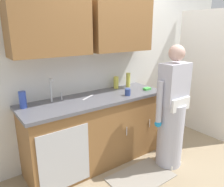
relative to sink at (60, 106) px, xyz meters
name	(u,v)px	position (x,y,z in m)	size (l,w,h in m)	color
ground_plane	(160,171)	(1.04, -0.71, -0.93)	(9.00, 9.00, 0.00)	#998466
kitchen_wall_with_uppers	(108,52)	(0.90, 0.29, 0.55)	(4.80, 0.44, 2.70)	silver
closet_door_panel	(205,75)	(2.49, -0.31, 0.12)	(1.10, 0.04, 2.10)	silver
counter_cabinet	(96,131)	(0.49, -0.01, -0.48)	(1.90, 0.62, 0.90)	brown
countertop	(95,99)	(0.49, -0.01, -0.01)	(1.96, 0.66, 0.04)	#595960
sink	(60,106)	(0.00, 0.00, 0.00)	(0.50, 0.36, 0.35)	#B7BABF
person_at_sink	(172,117)	(1.26, -0.65, -0.23)	(0.55, 0.34, 1.62)	white
floor_mat	(141,177)	(0.74, -0.66, -0.92)	(0.80, 0.50, 0.01)	gray
bottle_water_tall	(23,100)	(-0.37, 0.13, 0.11)	(0.08, 0.08, 0.19)	#334CB2
bottle_water_short	(116,82)	(0.99, 0.20, 0.10)	(0.07, 0.07, 0.18)	#D8D14C
bottle_dish_liquid	(128,80)	(1.20, 0.17, 0.12)	(0.06, 0.06, 0.21)	#D8D14C
cup_by_sink	(128,92)	(0.89, -0.19, 0.06)	(0.08, 0.08, 0.09)	#33478C
knife_on_counter	(88,97)	(0.41, 0.04, 0.02)	(0.24, 0.02, 0.01)	silver
sponge	(147,89)	(1.30, -0.14, 0.03)	(0.11, 0.07, 0.03)	#4CBF4C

